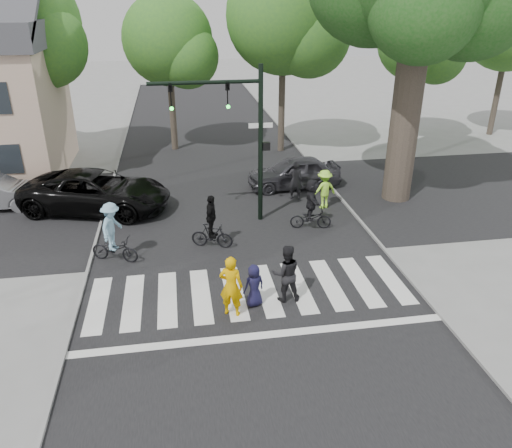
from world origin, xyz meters
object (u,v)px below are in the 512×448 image
Objects in this scene: cyclist_right at (311,207)px; pedestrian_adult at (286,273)px; pedestrian_woman at (231,286)px; car_grey at (294,172)px; pedestrian_child at (254,285)px; cyclist_left at (113,236)px; car_suv at (96,192)px; traffic_signal at (238,124)px; cyclist_mid at (212,226)px.

pedestrian_adult is at bearing -113.27° from cyclist_right.
car_grey is (4.04, 9.60, -0.19)m from pedestrian_woman.
pedestrian_adult reaches higher than pedestrian_child.
cyclist_left is 0.49× the size of car_grey.
pedestrian_child is at bearing -129.83° from car_suv.
cyclist_right is 4.47m from car_grey.
cyclist_right is (2.61, -1.13, -3.01)m from traffic_signal.
traffic_signal is 3.28× the size of pedestrian_woman.
traffic_signal is at bearing -77.05° from pedestrian_woman.
cyclist_left is 4.69m from car_suv.
cyclist_left reaches higher than pedestrian_woman.
car_suv is at bearing 103.62° from cyclist_left.
car_suv reaches higher than pedestrian_child.
pedestrian_child is 0.66× the size of cyclist_mid.
pedestrian_adult is at bearing -124.86° from car_suv.
traffic_signal is at bearing 156.57° from cyclist_right.
cyclist_left is at bearing -150.01° from car_suv.
pedestrian_adult is 0.89× the size of cyclist_right.
car_suv is (-4.61, 8.28, -0.08)m from pedestrian_woman.
car_grey is (4.24, 5.42, -0.08)m from cyclist_mid.
car_suv is 8.75m from car_grey.
traffic_signal is 4.14m from cyclist_right.
pedestrian_woman reaches higher than car_grey.
cyclist_right reaches higher than pedestrian_adult.
pedestrian_adult is at bearing -141.29° from pedestrian_woman.
traffic_signal reaches higher than car_grey.
cyclist_right reaches higher than pedestrian_woman.
cyclist_right is (2.97, 4.80, 0.24)m from pedestrian_child.
cyclist_left is at bearing -24.24° from pedestrian_woman.
cyclist_right is 0.47× the size of car_grey.
car_suv is at bearing 137.15° from cyclist_mid.
traffic_signal reaches higher than cyclist_right.
pedestrian_woman reaches higher than pedestrian_adult.
car_suv is (-1.10, 4.56, -0.08)m from cyclist_left.
cyclist_right is at bearing -112.26° from pedestrian_adult.
traffic_signal is 3.39× the size of pedestrian_adult.
car_grey is (3.35, 9.25, 0.08)m from pedestrian_child.
cyclist_right reaches higher than cyclist_mid.
pedestrian_woman is 9.47m from car_suv.
pedestrian_adult is 0.90× the size of cyclist_mid.
cyclist_left is at bearing -58.21° from pedestrian_child.
traffic_signal is 3.02× the size of cyclist_right.
cyclist_left is at bearing -54.96° from car_grey.
pedestrian_adult is (0.60, -5.80, -3.02)m from traffic_signal.
traffic_signal is 3.94m from cyclist_mid.
pedestrian_child is at bearing -38.70° from cyclist_left.
pedestrian_child is 0.65× the size of cyclist_right.
car_grey is at bearing -129.40° from pedestrian_child.
cyclist_mid reaches higher than pedestrian_adult.
car_suv is at bearing -75.71° from pedestrian_child.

